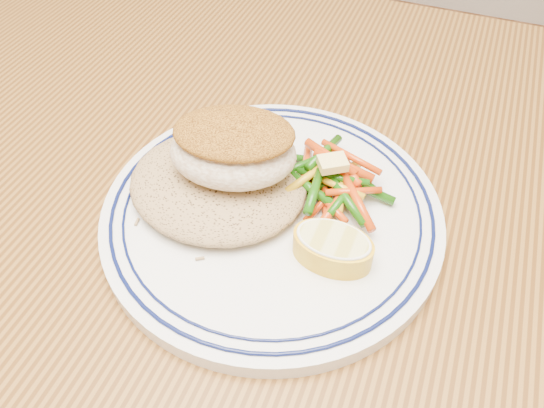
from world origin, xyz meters
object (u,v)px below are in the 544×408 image
at_px(plate, 272,213).
at_px(rice_pilaf, 218,181).
at_px(fish_fillet, 233,148).
at_px(lemon_wedge, 333,247).
at_px(dining_table, 250,302).
at_px(vegetable_pile, 331,180).

xyz_separation_m(plate, rice_pilaf, (-0.05, -0.00, 0.02)).
relative_size(fish_fillet, lemon_wedge, 1.85).
bearing_deg(lemon_wedge, plate, 152.76).
bearing_deg(plate, fish_fillet, 167.90).
bearing_deg(rice_pilaf, dining_table, -37.11).
relative_size(dining_table, fish_fillet, 12.90).
xyz_separation_m(dining_table, lemon_wedge, (0.07, -0.00, 0.13)).
relative_size(rice_pilaf, fish_fillet, 1.30).
relative_size(vegetable_pile, lemon_wedge, 1.77).
bearing_deg(dining_table, lemon_wedge, -3.11).
relative_size(plate, lemon_wedge, 4.49).
height_order(dining_table, rice_pilaf, rice_pilaf).
distance_m(fish_fillet, vegetable_pile, 0.09).
xyz_separation_m(fish_fillet, vegetable_pile, (0.07, 0.03, -0.03)).
height_order(dining_table, plate, plate).
height_order(rice_pilaf, fish_fillet, fish_fillet).
height_order(plate, rice_pilaf, rice_pilaf).
xyz_separation_m(plate, lemon_wedge, (0.06, -0.03, 0.02)).
height_order(fish_fillet, lemon_wedge, fish_fillet).
bearing_deg(fish_fillet, dining_table, -56.34).
distance_m(dining_table, rice_pilaf, 0.13).
bearing_deg(fish_fillet, rice_pilaf, -148.58).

